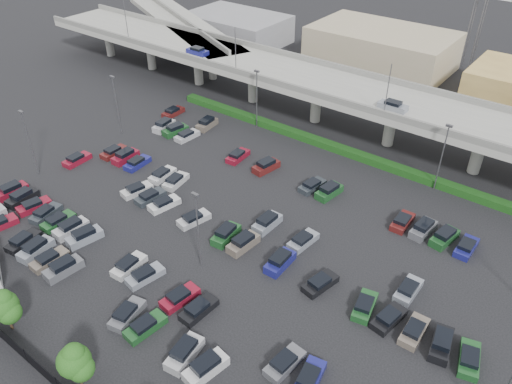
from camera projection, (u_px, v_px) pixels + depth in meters
ground at (243, 231)px, 64.00m from camera, size 280.00×280.00×0.00m
overpass at (364, 97)px, 80.96m from camera, size 150.00×13.00×15.80m
on_ramp at (181, 25)px, 114.01m from camera, size 50.93×30.13×8.80m
hedge at (340, 149)px, 80.00m from camera, size 66.00×1.60×1.10m
fence at (51, 379)px, 45.23m from camera, size 70.00×0.10×2.00m
tree_row at (63, 354)px, 44.32m from camera, size 65.07×3.66×5.94m
parked_cars at (197, 232)px, 62.80m from camera, size 63.09×41.64×1.67m
light_poles at (227, 172)px, 63.78m from camera, size 66.90×48.38×10.30m
distant_buildings at (492, 78)px, 96.06m from camera, size 138.00×24.00×9.00m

